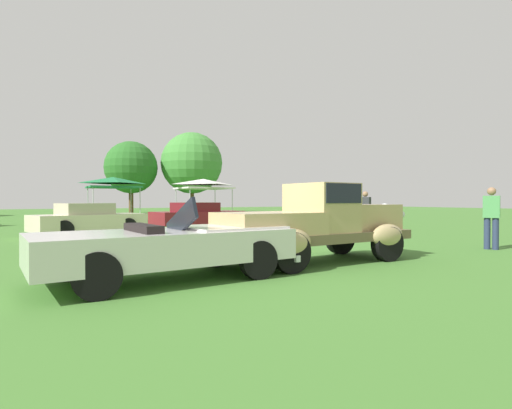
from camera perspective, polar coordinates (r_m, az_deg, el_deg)
ground_plane at (r=8.97m, az=2.46°, el=-7.99°), size 120.00×120.00×0.00m
feature_pickup_truck at (r=8.87m, az=8.70°, el=-2.45°), size 4.64×2.07×1.70m
neighbor_convertible at (r=7.04m, az=-11.44°, el=-5.62°), size 4.44×2.09×1.40m
show_car_cream at (r=16.73m, az=-22.43°, el=-1.95°), size 4.33×2.78×1.22m
show_car_burgundy at (r=19.58m, az=-8.13°, el=-1.54°), size 4.62×2.49×1.22m
show_car_yellow at (r=23.57m, az=9.72°, el=-1.17°), size 4.19×2.60×1.22m
spectator_near_truck at (r=16.92m, az=15.08°, el=-0.83°), size 0.39×0.46×1.69m
spectator_between_cars at (r=12.74m, az=30.14°, el=-1.38°), size 0.40×0.47×1.69m
canopy_tent_center_field at (r=25.70m, az=-19.39°, el=3.02°), size 2.86×2.86×2.71m
canopy_tent_right_field at (r=26.60m, az=-7.39°, el=2.97°), size 3.12×3.12×2.71m
treeline_mid_left at (r=42.01m, az=-17.13°, el=4.98°), size 5.14×5.14×7.11m
treeline_center at (r=42.80m, az=-8.99°, el=5.75°), size 6.33×6.33×8.32m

